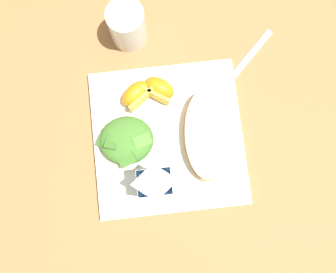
{
  "coord_description": "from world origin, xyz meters",
  "views": [
    {
      "loc": [
        0.01,
        0.1,
        0.72
      ],
      "look_at": [
        0.0,
        0.0,
        0.03
      ],
      "focal_mm": 40.65,
      "sensor_mm": 36.0,
      "label": 1
    }
  ],
  "objects_px": {
    "cheesy_pizza_bread": "(205,135)",
    "orange_wedge_front": "(159,89)",
    "milk_carton": "(155,183)",
    "orange_wedge_middle": "(136,94)",
    "drinking_clear_cup": "(127,26)",
    "metal_fork": "(237,72)",
    "green_salad_pile": "(126,142)",
    "white_plate": "(168,138)"
  },
  "relations": [
    {
      "from": "cheesy_pizza_bread",
      "to": "green_salad_pile",
      "type": "xyz_separation_m",
      "value": [
        0.14,
        -0.0,
        0.0
      ]
    },
    {
      "from": "cheesy_pizza_bread",
      "to": "milk_carton",
      "type": "relative_size",
      "value": 1.6
    },
    {
      "from": "milk_carton",
      "to": "drinking_clear_cup",
      "type": "height_order",
      "value": "milk_carton"
    },
    {
      "from": "green_salad_pile",
      "to": "orange_wedge_middle",
      "type": "bearing_deg",
      "value": -107.31
    },
    {
      "from": "white_plate",
      "to": "metal_fork",
      "type": "height_order",
      "value": "white_plate"
    },
    {
      "from": "orange_wedge_middle",
      "to": "drinking_clear_cup",
      "type": "distance_m",
      "value": 0.13
    },
    {
      "from": "green_salad_pile",
      "to": "orange_wedge_front",
      "type": "height_order",
      "value": "green_salad_pile"
    },
    {
      "from": "orange_wedge_middle",
      "to": "metal_fork",
      "type": "relative_size",
      "value": 0.48
    },
    {
      "from": "milk_carton",
      "to": "orange_wedge_middle",
      "type": "height_order",
      "value": "milk_carton"
    },
    {
      "from": "orange_wedge_front",
      "to": "metal_fork",
      "type": "relative_size",
      "value": 0.48
    },
    {
      "from": "orange_wedge_front",
      "to": "metal_fork",
      "type": "height_order",
      "value": "orange_wedge_front"
    },
    {
      "from": "orange_wedge_middle",
      "to": "drinking_clear_cup",
      "type": "relative_size",
      "value": 0.74
    },
    {
      "from": "orange_wedge_front",
      "to": "drinking_clear_cup",
      "type": "relative_size",
      "value": 0.75
    },
    {
      "from": "white_plate",
      "to": "green_salad_pile",
      "type": "height_order",
      "value": "green_salad_pile"
    },
    {
      "from": "cheesy_pizza_bread",
      "to": "milk_carton",
      "type": "xyz_separation_m",
      "value": [
        0.1,
        0.08,
        0.04
      ]
    },
    {
      "from": "cheesy_pizza_bread",
      "to": "orange_wedge_front",
      "type": "height_order",
      "value": "orange_wedge_front"
    },
    {
      "from": "milk_carton",
      "to": "drinking_clear_cup",
      "type": "bearing_deg",
      "value": -85.86
    },
    {
      "from": "orange_wedge_front",
      "to": "green_salad_pile",
      "type": "bearing_deg",
      "value": 52.94
    },
    {
      "from": "white_plate",
      "to": "metal_fork",
      "type": "xyz_separation_m",
      "value": [
        -0.15,
        -0.12,
        -0.01
      ]
    },
    {
      "from": "drinking_clear_cup",
      "to": "green_salad_pile",
      "type": "bearing_deg",
      "value": 83.89
    },
    {
      "from": "cheesy_pizza_bread",
      "to": "drinking_clear_cup",
      "type": "relative_size",
      "value": 1.88
    },
    {
      "from": "green_salad_pile",
      "to": "orange_wedge_front",
      "type": "relative_size",
      "value": 1.52
    },
    {
      "from": "white_plate",
      "to": "orange_wedge_front",
      "type": "bearing_deg",
      "value": -85.35
    },
    {
      "from": "orange_wedge_middle",
      "to": "drinking_clear_cup",
      "type": "height_order",
      "value": "drinking_clear_cup"
    },
    {
      "from": "green_salad_pile",
      "to": "milk_carton",
      "type": "bearing_deg",
      "value": 118.95
    },
    {
      "from": "white_plate",
      "to": "orange_wedge_front",
      "type": "height_order",
      "value": "orange_wedge_front"
    },
    {
      "from": "white_plate",
      "to": "drinking_clear_cup",
      "type": "xyz_separation_m",
      "value": [
        0.05,
        -0.22,
        0.04
      ]
    },
    {
      "from": "metal_fork",
      "to": "orange_wedge_middle",
      "type": "bearing_deg",
      "value": 9.26
    },
    {
      "from": "white_plate",
      "to": "orange_wedge_middle",
      "type": "distance_m",
      "value": 0.1
    },
    {
      "from": "orange_wedge_front",
      "to": "orange_wedge_middle",
      "type": "height_order",
      "value": "same"
    },
    {
      "from": "metal_fork",
      "to": "drinking_clear_cup",
      "type": "distance_m",
      "value": 0.23
    },
    {
      "from": "white_plate",
      "to": "milk_carton",
      "type": "distance_m",
      "value": 0.11
    },
    {
      "from": "milk_carton",
      "to": "orange_wedge_front",
      "type": "xyz_separation_m",
      "value": [
        -0.02,
        -0.17,
        -0.04
      ]
    },
    {
      "from": "orange_wedge_front",
      "to": "cheesy_pizza_bread",
      "type": "bearing_deg",
      "value": 127.93
    },
    {
      "from": "cheesy_pizza_bread",
      "to": "metal_fork",
      "type": "bearing_deg",
      "value": -123.91
    },
    {
      "from": "cheesy_pizza_bread",
      "to": "metal_fork",
      "type": "relative_size",
      "value": 1.2
    },
    {
      "from": "milk_carton",
      "to": "white_plate",
      "type": "bearing_deg",
      "value": -110.76
    },
    {
      "from": "drinking_clear_cup",
      "to": "cheesy_pizza_bread",
      "type": "bearing_deg",
      "value": 118.57
    },
    {
      "from": "milk_carton",
      "to": "orange_wedge_front",
      "type": "distance_m",
      "value": 0.18
    },
    {
      "from": "milk_carton",
      "to": "orange_wedge_middle",
      "type": "xyz_separation_m",
      "value": [
        0.02,
        -0.17,
        -0.04
      ]
    },
    {
      "from": "white_plate",
      "to": "milk_carton",
      "type": "xyz_separation_m",
      "value": [
        0.03,
        0.08,
        0.07
      ]
    },
    {
      "from": "orange_wedge_front",
      "to": "metal_fork",
      "type": "bearing_deg",
      "value": -170.29
    }
  ]
}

